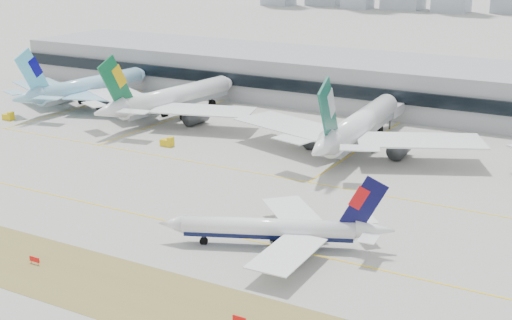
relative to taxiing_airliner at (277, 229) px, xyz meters
The scene contains 10 objects.
ground 25.25m from the taxiing_airliner, 167.60° to the left, with size 3000.00×3000.00×0.00m, color gray.
taxiing_airliner is the anchor object (origin of this frame).
widebody_korean 130.06m from the taxiing_airliner, 147.09° to the left, with size 62.68×61.36×22.37m.
widebody_eva 101.33m from the taxiing_airliner, 136.67° to the left, with size 64.54×63.50×23.13m.
widebody_cathay 65.74m from the taxiing_airliner, 99.08° to the left, with size 67.81×66.46×24.21m.
terminal 122.73m from the taxiing_airliner, 101.49° to the left, with size 280.00×43.10×15.00m.
hold_sign_left 42.18m from the taxiing_airliner, 140.77° to the right, with size 2.20×0.15×1.35m.
hold_sign_right 27.93m from the taxiing_airliner, 73.22° to the right, with size 2.20×0.15×1.35m.
gse_a 124.23m from the taxiing_airliner, 159.54° to the left, with size 3.55×2.00×2.60m.
gse_b 71.46m from the taxiing_airliner, 142.16° to the left, with size 3.55×2.00×2.60m.
Camera 1 is at (79.28, -109.82, 52.85)m, focal length 50.00 mm.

